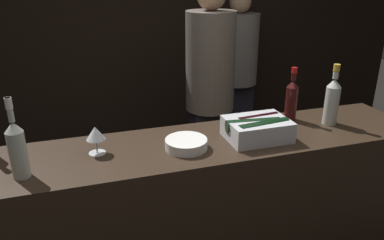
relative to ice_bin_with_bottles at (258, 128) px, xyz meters
The scene contains 10 objects.
wall_back_chalkboard 2.22m from the ice_bin_with_bottles, 98.96° to the left, with size 6.40×0.06×2.80m.
bar_counter 0.66m from the ice_bin_with_bottles, behind, with size 2.59×0.53×0.99m.
ice_bin_with_bottles is the anchor object (origin of this frame).
bowl_white 0.40m from the ice_bin_with_bottles, behind, with size 0.21×0.21×0.05m.
wine_glass 0.84m from the ice_bin_with_bottles, behind, with size 0.09×0.09×0.14m.
white_wine_bottle 1.16m from the ice_bin_with_bottles, behind, with size 0.08×0.08×0.36m.
rose_wine_bottle 0.51m from the ice_bin_with_bottles, ahead, with size 0.08×0.08×0.36m.
red_wine_bottle_tall 0.38m from the ice_bin_with_bottles, 31.21° to the left, with size 0.07×0.07×0.32m.
person_in_hoodie 0.98m from the ice_bin_with_bottles, 84.89° to the left, with size 0.37×0.37×1.77m.
person_blond_tee 1.92m from the ice_bin_with_bottles, 69.00° to the left, with size 0.40×0.40×1.66m.
Camera 1 is at (-0.54, -1.42, 1.82)m, focal length 35.00 mm.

